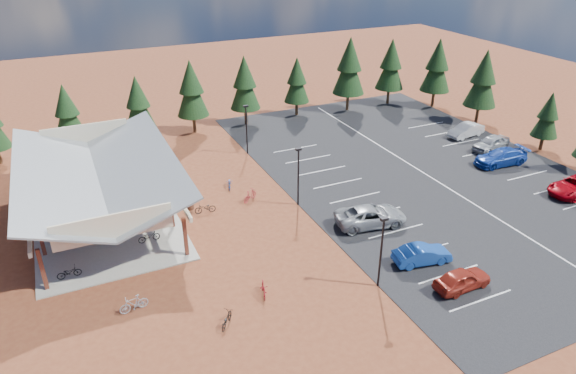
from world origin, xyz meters
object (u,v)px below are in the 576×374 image
Objects in this scene: lamp_post_2 at (246,126)px; trash_bin_0 at (190,204)px; bike_7 at (108,178)px; car_0 at (462,279)px; bike_0 at (69,272)px; bike_4 at (149,236)px; car_6 at (575,186)px; bike_16 at (205,208)px; bike_2 at (67,202)px; bike_6 at (136,192)px; car_9 at (466,130)px; bike_13 at (134,304)px; bike_15 at (250,195)px; bike_pavilion at (97,172)px; car_2 at (371,216)px; car_1 at (422,254)px; lamp_post_0 at (382,248)px; bike_14 at (230,183)px; car_7 at (501,157)px; lamp_post_1 at (298,173)px; car_8 at (491,143)px; bike_11 at (263,289)px; bike_5 at (147,214)px; bike_12 at (226,319)px; bike_3 at (64,193)px; trash_bin_1 at (193,196)px.

lamp_post_2 is 12.53m from trash_bin_0.
bike_7 is 0.46× the size of car_0.
bike_4 is (5.68, 2.20, 0.01)m from bike_0.
car_6 is at bearing -41.80° from lamp_post_2.
bike_16 is (0.95, -1.15, -0.00)m from trash_bin_0.
bike_2 is 5.56m from bike_6.
car_9 reaches higher than bike_0.
car_6 is (36.65, -18.99, 0.14)m from bike_7.
bike_13 is (-2.34, -7.24, 0.02)m from bike_4.
trash_bin_0 is 5.07m from bike_15.
car_2 is (18.72, -10.32, -3.01)m from bike_pavilion.
car_6 is (18.61, 2.79, 0.07)m from car_1.
lamp_post_0 is 23.15m from car_6.
bike_14 is (-4.19, -6.60, -2.54)m from lamp_post_2.
car_7 reaches higher than car_6.
lamp_post_0 is at bearing -85.83° from car_6.
lamp_post_1 is at bearing 16.14° from car_0.
lamp_post_1 is 1.15× the size of car_8.
bike_7 reaches higher than bike_11.
bike_5 is 17.61m from car_2.
car_7 is at bearing -123.96° from bike_12.
lamp_post_0 is 2.84× the size of bike_7.
car_9 is (30.77, 16.00, 0.29)m from bike_11.
lamp_post_2 is 15.42m from bike_5.
bike_12 is 17.82m from bike_14.
bike_pavilion is at bearing -103.36° from car_8.
bike_11 is (11.05, -6.95, -0.03)m from bike_0.
car_7 reaches higher than bike_3.
car_8 is (26.70, -0.18, 0.28)m from bike_15.
car_0 is (11.87, -4.70, 0.23)m from bike_11.
bike_14 is (7.91, -1.46, -0.16)m from bike_6.
car_7 reaches higher than bike_12.
bike_2 is 41.28m from car_9.
car_8 is 4.10m from car_9.
trash_bin_1 is at bearing -124.63° from bike_7.
lamp_post_1 is 12.33m from bike_11.
car_6 is (40.53, -17.55, 0.21)m from bike_3.
car_0 is at bearing -56.35° from trash_bin_1.
trash_bin_1 is at bearing 64.27° from trash_bin_0.
lamp_post_0 is 19.04m from bike_5.
bike_pavilion is 27.89m from car_0.
car_8 is (35.80, 2.76, 0.28)m from bike_4.
bike_pavilion is 11.76× the size of bike_14.
bike_13 is at bearing -77.61° from car_9.
car_7 is 3.65m from car_8.
lamp_post_0 reaches higher than trash_bin_0.
bike_7 is at bearing 18.48° from bike_15.
lamp_post_1 is 3.12× the size of bike_14.
lamp_post_0 is 0.96× the size of car_7.
car_2 reaches higher than bike_14.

